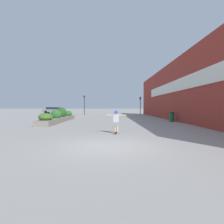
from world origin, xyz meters
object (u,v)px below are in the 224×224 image
at_px(traffic_light_left, 84,102).
at_px(traffic_light_right, 140,103).
at_px(trash_bin, 172,117).
at_px(skateboard, 116,133).
at_px(car_leftmost, 177,110).
at_px(car_center_left, 54,110).
at_px(skateboarder, 116,119).

bearing_deg(traffic_light_left, traffic_light_right, 5.09).
relative_size(trash_bin, traffic_light_right, 0.29).
xyz_separation_m(skateboard, traffic_light_right, (5.24, 25.90, 2.23)).
distance_m(car_leftmost, traffic_light_left, 18.64).
xyz_separation_m(car_leftmost, traffic_light_left, (-18.16, -3.88, 1.61)).
bearing_deg(car_leftmost, car_center_left, -98.49).
relative_size(trash_bin, traffic_light_left, 0.28).
xyz_separation_m(trash_bin, car_center_left, (-18.87, 23.77, 0.28)).
height_order(skateboarder, car_leftmost, car_leftmost).
bearing_deg(skateboard, traffic_light_right, 84.53).
distance_m(trash_bin, car_center_left, 30.35).
height_order(skateboard, car_center_left, car_center_left).
bearing_deg(trash_bin, skateboarder, -123.56).
height_order(car_leftmost, traffic_light_left, traffic_light_left).
bearing_deg(traffic_light_left, car_center_left, 135.25).
xyz_separation_m(skateboard, traffic_light_left, (-5.11, 24.97, 2.36)).
height_order(traffic_light_left, traffic_light_right, traffic_light_left).
height_order(trash_bin, traffic_light_right, traffic_light_right).
distance_m(car_leftmost, car_center_left, 26.27).
height_order(car_center_left, traffic_light_left, traffic_light_left).
relative_size(skateboard, traffic_light_right, 0.18).
xyz_separation_m(trash_bin, car_leftmost, (7.11, 19.90, 0.33)).
bearing_deg(trash_bin, car_leftmost, 70.34).
height_order(skateboard, car_leftmost, car_leftmost).
bearing_deg(trash_bin, car_center_left, 128.44).
xyz_separation_m(skateboarder, traffic_light_right, (5.24, 25.90, 1.46)).
bearing_deg(trash_bin, traffic_light_left, 124.60).
bearing_deg(skateboard, car_leftmost, 71.63).
height_order(skateboarder, traffic_light_right, traffic_light_right).
distance_m(trash_bin, car_leftmost, 21.13).
relative_size(car_center_left, traffic_light_left, 1.34).
height_order(skateboard, trash_bin, trash_bin).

